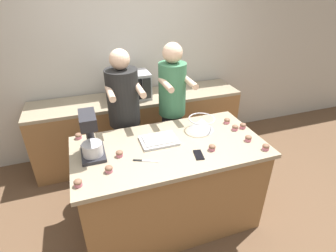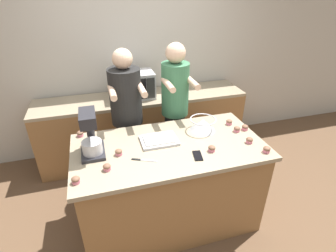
# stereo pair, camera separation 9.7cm
# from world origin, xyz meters

# --- Properties ---
(ground_plane) EXTENTS (16.00, 16.00, 0.00)m
(ground_plane) POSITION_xyz_m (0.00, 0.00, 0.00)
(ground_plane) COLOR brown
(back_wall) EXTENTS (10.00, 0.06, 2.70)m
(back_wall) POSITION_xyz_m (0.00, 1.63, 1.35)
(back_wall) COLOR #B2ADA3
(back_wall) RESTS_ON ground_plane
(island_counter) EXTENTS (1.76, 0.91, 0.94)m
(island_counter) POSITION_xyz_m (0.00, 0.00, 0.47)
(island_counter) COLOR olive
(island_counter) RESTS_ON ground_plane
(back_counter) EXTENTS (2.80, 0.60, 0.91)m
(back_counter) POSITION_xyz_m (0.00, 1.28, 0.46)
(back_counter) COLOR olive
(back_counter) RESTS_ON ground_plane
(person_left) EXTENTS (0.35, 0.51, 1.69)m
(person_left) POSITION_xyz_m (-0.29, 0.68, 0.89)
(person_left) COLOR brown
(person_left) RESTS_ON ground_plane
(person_right) EXTENTS (0.33, 0.49, 1.72)m
(person_right) POSITION_xyz_m (0.27, 0.68, 0.92)
(person_right) COLOR #232328
(person_right) RESTS_ON ground_plane
(stand_mixer) EXTENTS (0.20, 0.30, 0.40)m
(stand_mixer) POSITION_xyz_m (-0.68, 0.07, 1.12)
(stand_mixer) COLOR #232328
(stand_mixer) RESTS_ON island_counter
(mixing_bowl) EXTENTS (0.26, 0.26, 0.13)m
(mixing_bowl) POSITION_xyz_m (0.40, 0.18, 1.01)
(mixing_bowl) COLOR #BCBCC1
(mixing_bowl) RESTS_ON island_counter
(baking_tray) EXTENTS (0.34, 0.25, 0.04)m
(baking_tray) POSITION_xyz_m (-0.07, 0.09, 0.96)
(baking_tray) COLOR #BCBCC1
(baking_tray) RESTS_ON island_counter
(microwave_oven) EXTENTS (0.52, 0.34, 0.34)m
(microwave_oven) POSITION_xyz_m (-0.10, 1.28, 1.08)
(microwave_oven) COLOR #B7B7BC
(microwave_oven) RESTS_ON back_counter
(cell_phone) EXTENTS (0.10, 0.15, 0.01)m
(cell_phone) POSITION_xyz_m (0.19, -0.23, 0.94)
(cell_phone) COLOR black
(cell_phone) RESTS_ON island_counter
(knife) EXTENTS (0.21, 0.11, 0.01)m
(knife) POSITION_xyz_m (-0.28, -0.16, 0.94)
(knife) COLOR #BCBCC1
(knife) RESTS_ON island_counter
(cupcake_0) EXTENTS (0.06, 0.06, 0.06)m
(cupcake_0) POSITION_xyz_m (-0.58, -0.20, 0.97)
(cupcake_0) COLOR #D17084
(cupcake_0) RESTS_ON island_counter
(cupcake_1) EXTENTS (0.06, 0.06, 0.06)m
(cupcake_1) POSITION_xyz_m (0.33, -0.20, 0.97)
(cupcake_1) COLOR #D17084
(cupcake_1) RESTS_ON island_counter
(cupcake_2) EXTENTS (0.06, 0.06, 0.06)m
(cupcake_2) POSITION_xyz_m (0.72, 0.05, 0.97)
(cupcake_2) COLOR #D17084
(cupcake_2) RESTS_ON island_counter
(cupcake_3) EXTENTS (0.06, 0.06, 0.06)m
(cupcake_3) POSITION_xyz_m (0.72, 0.21, 0.97)
(cupcake_3) COLOR #D17084
(cupcake_3) RESTS_ON island_counter
(cupcake_4) EXTENTS (0.06, 0.06, 0.06)m
(cupcake_4) POSITION_xyz_m (-0.47, -0.02, 0.97)
(cupcake_4) COLOR #D17084
(cupcake_4) RESTS_ON island_counter
(cupcake_5) EXTENTS (0.06, 0.06, 0.06)m
(cupcake_5) POSITION_xyz_m (-0.82, -0.29, 0.97)
(cupcake_5) COLOR #D17084
(cupcake_5) RESTS_ON island_counter
(cupcake_6) EXTENTS (0.06, 0.06, 0.06)m
(cupcake_6) POSITION_xyz_m (0.79, -0.35, 0.97)
(cupcake_6) COLOR #D17084
(cupcake_6) RESTS_ON island_counter
(cupcake_7) EXTENTS (0.06, 0.06, 0.06)m
(cupcake_7) POSITION_xyz_m (-0.79, 0.40, 0.97)
(cupcake_7) COLOR #D17084
(cupcake_7) RESTS_ON island_counter
(cupcake_8) EXTENTS (0.06, 0.06, 0.06)m
(cupcake_8) POSITION_xyz_m (0.73, -0.17, 0.97)
(cupcake_8) COLOR #D17084
(cupcake_8) RESTS_ON island_counter
(cupcake_9) EXTENTS (0.06, 0.06, 0.06)m
(cupcake_9) POSITION_xyz_m (0.82, 0.06, 0.97)
(cupcake_9) COLOR #D17084
(cupcake_9) RESTS_ON island_counter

